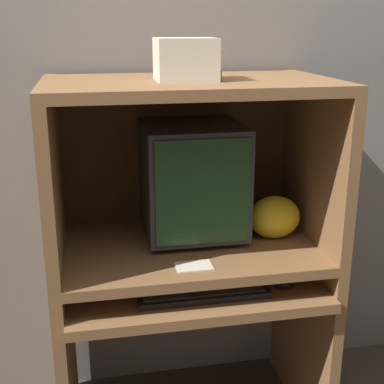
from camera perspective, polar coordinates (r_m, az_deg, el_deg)
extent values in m
cube|color=gray|center=(2.17, -2.08, 11.13)|extent=(6.00, 0.06, 2.60)
cube|color=brown|center=(2.16, -13.16, -17.27)|extent=(0.04, 0.59, 0.66)
cube|color=brown|center=(2.30, 11.71, -14.75)|extent=(0.04, 0.59, 0.66)
cube|color=brown|center=(1.88, 0.69, -11.15)|extent=(0.90, 0.34, 0.04)
cube|color=brown|center=(1.97, -13.93, -7.97)|extent=(0.04, 0.59, 0.11)
cube|color=brown|center=(2.12, 12.35, -5.90)|extent=(0.04, 0.59, 0.11)
cube|color=brown|center=(1.97, -0.25, -6.04)|extent=(0.90, 0.59, 0.04)
cube|color=brown|center=(1.84, -14.73, 2.03)|extent=(0.04, 0.59, 0.59)
cube|color=brown|center=(2.01, 13.00, 3.42)|extent=(0.04, 0.59, 0.59)
cube|color=brown|center=(1.82, -0.28, 11.37)|extent=(0.90, 0.59, 0.04)
cube|color=#48321E|center=(2.14, -1.71, 4.73)|extent=(0.90, 0.01, 0.59)
cylinder|color=#333338|center=(2.06, 0.05, -4.21)|extent=(0.20, 0.20, 0.02)
cube|color=#333338|center=(1.99, 0.05, 1.50)|extent=(0.36, 0.36, 0.41)
cube|color=#1E4223|center=(1.82, 1.17, -0.07)|extent=(0.33, 0.01, 0.37)
cube|color=black|center=(1.86, 1.09, -10.55)|extent=(0.45, 0.15, 0.02)
cube|color=#333335|center=(1.86, 1.09, -10.20)|extent=(0.41, 0.12, 0.01)
ellipsoid|color=black|center=(1.93, 9.80, -9.63)|extent=(0.07, 0.05, 0.03)
ellipsoid|color=gold|center=(2.03, 8.79, -2.66)|extent=(0.19, 0.15, 0.16)
cube|color=#236638|center=(1.77, 0.12, 12.35)|extent=(0.17, 0.12, 0.04)
cube|color=gold|center=(1.76, 0.00, 13.49)|extent=(0.15, 0.11, 0.03)
cube|color=beige|center=(1.76, 0.38, 14.60)|extent=(0.17, 0.12, 0.03)
cube|color=beige|center=(1.79, 0.20, -7.90)|extent=(0.12, 0.08, 0.00)
cube|color=beige|center=(1.77, -0.69, 13.95)|extent=(0.19, 0.16, 0.13)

